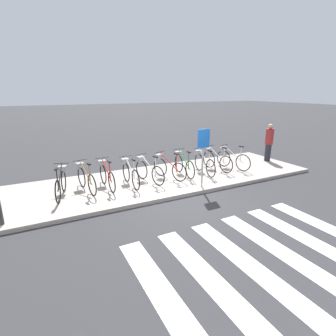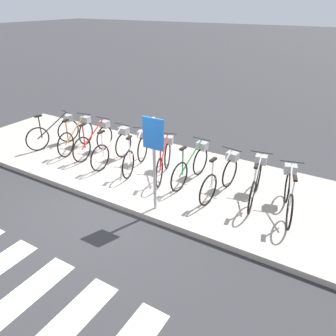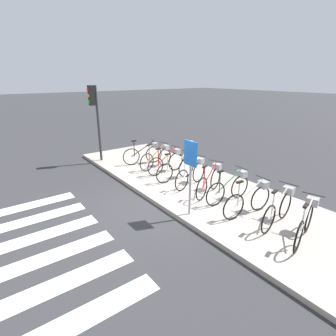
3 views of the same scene
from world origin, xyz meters
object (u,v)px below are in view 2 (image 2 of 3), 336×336
at_px(parked_bicycle_3, 114,146).
at_px(parked_bicycle_5, 164,158).
at_px(parked_bicycle_1, 78,134).
at_px(parked_bicycle_2, 96,139).
at_px(parked_bicycle_9, 289,192).
at_px(parked_bicycle_8, 256,180).
at_px(parked_bicycle_7, 222,175).
at_px(parked_bicycle_0, 56,131).
at_px(sign_post, 154,149).
at_px(parked_bicycle_6, 192,163).
at_px(parked_bicycle_4, 137,151).

distance_m(parked_bicycle_3, parked_bicycle_5, 1.46).
xyz_separation_m(parked_bicycle_1, parked_bicycle_2, (0.67, -0.01, 0.00)).
bearing_deg(parked_bicycle_9, parked_bicycle_8, 169.29).
xyz_separation_m(parked_bicycle_2, parked_bicycle_9, (5.10, -0.14, 0.00)).
bearing_deg(parked_bicycle_7, parked_bicycle_0, 179.34).
bearing_deg(parked_bicycle_0, parked_bicycle_2, 4.68).
distance_m(parked_bicycle_7, parked_bicycle_8, 0.72).
bearing_deg(parked_bicycle_5, parked_bicycle_1, 178.37).
bearing_deg(parked_bicycle_7, sign_post, -126.11).
distance_m(parked_bicycle_1, sign_post, 3.86).
xyz_separation_m(parked_bicycle_6, parked_bicycle_9, (2.18, -0.15, 0.00)).
distance_m(parked_bicycle_6, sign_post, 1.67).
relative_size(parked_bicycle_5, parked_bicycle_8, 0.96).
distance_m(parked_bicycle_1, parked_bicycle_2, 0.67).
xyz_separation_m(parked_bicycle_0, parked_bicycle_7, (5.11, -0.06, 0.00)).
distance_m(parked_bicycle_2, sign_post, 3.27).
height_order(parked_bicycle_7, sign_post, sign_post).
relative_size(parked_bicycle_2, parked_bicycle_6, 1.00).
relative_size(parked_bicycle_4, parked_bicycle_9, 1.00).
height_order(parked_bicycle_2, parked_bicycle_5, same).
height_order(parked_bicycle_0, sign_post, sign_post).
height_order(parked_bicycle_2, parked_bicycle_6, same).
bearing_deg(parked_bicycle_1, parked_bicycle_6, 0.05).
bearing_deg(parked_bicycle_9, parked_bicycle_4, 179.28).
height_order(parked_bicycle_1, sign_post, sign_post).
distance_m(parked_bicycle_8, parked_bicycle_9, 0.70).
relative_size(parked_bicycle_2, parked_bicycle_5, 1.05).
bearing_deg(parked_bicycle_8, parked_bicycle_9, -10.71).
bearing_deg(parked_bicycle_9, sign_post, -150.95).
distance_m(parked_bicycle_3, parked_bicycle_4, 0.68).
distance_m(parked_bicycle_4, sign_post, 2.10).
height_order(parked_bicycle_7, parked_bicycle_8, same).
bearing_deg(parked_bicycle_1, parked_bicycle_7, -2.39).
distance_m(parked_bicycle_0, parked_bicycle_9, 6.50).
relative_size(parked_bicycle_2, sign_post, 0.84).
bearing_deg(parked_bicycle_0, parked_bicycle_1, 9.66).
height_order(parked_bicycle_4, parked_bicycle_7, same).
height_order(parked_bicycle_5, parked_bicycle_8, same).
height_order(parked_bicycle_4, parked_bicycle_9, same).
height_order(parked_bicycle_2, parked_bicycle_3, same).
relative_size(parked_bicycle_4, parked_bicycle_8, 0.98).
relative_size(parked_bicycle_0, parked_bicycle_3, 0.97).
height_order(parked_bicycle_0, parked_bicycle_1, same).
bearing_deg(parked_bicycle_0, parked_bicycle_8, 1.02).
bearing_deg(parked_bicycle_4, parked_bicycle_6, 4.16).
relative_size(parked_bicycle_6, sign_post, 0.84).
xyz_separation_m(parked_bicycle_3, parked_bicycle_7, (2.96, -0.03, 0.00)).
relative_size(parked_bicycle_1, parked_bicycle_2, 0.99).
xyz_separation_m(parked_bicycle_7, parked_bicycle_9, (1.39, 0.03, 0.00)).
bearing_deg(parked_bicycle_4, parked_bicycle_0, -179.61).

